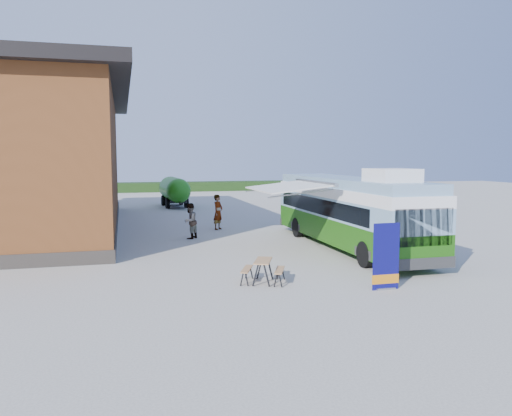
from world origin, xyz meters
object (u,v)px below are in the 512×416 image
object	(u,v)px
slurry_tanker	(174,190)
picnic_table	(263,266)
bus	(348,209)
banner	(386,263)
person_a	(218,212)
person_b	(190,221)

from	to	relation	value
slurry_tanker	picnic_table	bearing A→B (deg)	-92.64
bus	banner	bearing A→B (deg)	-106.06
person_a	slurry_tanker	size ratio (longest dim) A/B	0.30
person_a	slurry_tanker	world-z (taller)	slurry_tanker
person_b	picnic_table	bearing A→B (deg)	45.01
bus	slurry_tanker	bearing A→B (deg)	104.92
banner	person_b	size ratio (longest dim) A/B	1.16
banner	slurry_tanker	distance (m)	26.26
bus	person_a	xyz separation A→B (m)	(-4.27, 6.68, -0.70)
person_a	person_b	size ratio (longest dim) A/B	1.11
bus	person_a	world-z (taller)	bus
person_b	banner	bearing A→B (deg)	60.27
picnic_table	slurry_tanker	size ratio (longest dim) A/B	0.26
slurry_tanker	banner	bearing A→B (deg)	-85.68
bus	person_a	distance (m)	7.96
banner	person_a	size ratio (longest dim) A/B	1.05
banner	person_b	world-z (taller)	banner
picnic_table	person_b	size ratio (longest dim) A/B	0.93
banner	picnic_table	size ratio (longest dim) A/B	1.24
picnic_table	person_a	size ratio (longest dim) A/B	0.84
banner	slurry_tanker	world-z (taller)	slurry_tanker
bus	slurry_tanker	distance (m)	20.33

